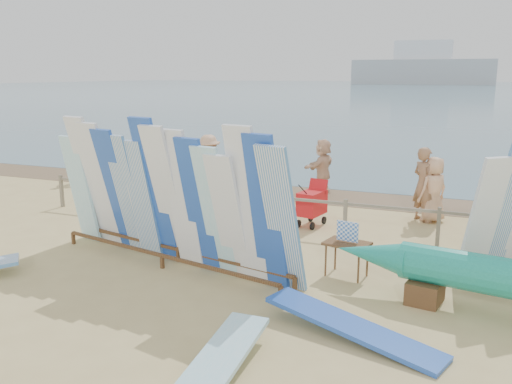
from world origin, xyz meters
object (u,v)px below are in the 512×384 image
at_px(beachgoer_7, 423,184).
at_px(beachgoer_5, 323,167).
at_px(vendor_table, 347,258).
at_px(flat_board_d, 352,337).
at_px(beachgoer_1, 158,172).
at_px(beach_chair_right, 275,211).
at_px(stroller, 312,208).
at_px(beachgoer_4, 275,183).
at_px(beach_chair_left, 251,212).
at_px(beachgoer_6, 434,190).
at_px(main_surfboard_rack, 168,201).
at_px(beachgoer_3, 209,167).
at_px(beachgoer_extra_1, 83,158).

distance_m(beachgoer_7, beachgoer_5, 3.73).
xyz_separation_m(vendor_table, flat_board_d, (0.60, -2.32, -0.35)).
bearing_deg(beachgoer_5, beachgoer_1, -52.38).
height_order(beach_chair_right, beachgoer_1, beachgoer_1).
xyz_separation_m(stroller, beachgoer_4, (-1.30, 0.96, 0.34)).
distance_m(vendor_table, beach_chair_left, 4.19).
bearing_deg(stroller, beachgoer_4, 155.48).
distance_m(flat_board_d, beach_chair_left, 6.35).
height_order(beach_chair_left, beachgoer_7, beachgoer_7).
relative_size(beachgoer_4, beachgoer_6, 0.95).
distance_m(stroller, beachgoer_7, 2.92).
distance_m(beach_chair_left, beachgoer_1, 3.95).
relative_size(main_surfboard_rack, beachgoer_6, 3.46).
distance_m(beachgoer_3, beachgoer_6, 6.40).
bearing_deg(beach_chair_left, stroller, 13.42).
relative_size(flat_board_d, beachgoer_4, 1.72).
distance_m(flat_board_d, beachgoer_1, 9.91).
bearing_deg(beach_chair_right, beachgoer_7, 14.67).
height_order(beach_chair_right, beachgoer_extra_1, beachgoer_extra_1).
bearing_deg(beachgoer_5, beach_chair_left, -1.49).
bearing_deg(beachgoer_1, stroller, -76.76).
bearing_deg(main_surfboard_rack, beachgoer_3, 121.89).
distance_m(beachgoer_1, beachgoer_5, 4.98).
height_order(beachgoer_1, beachgoer_5, beachgoer_5).
distance_m(vendor_table, flat_board_d, 2.42).
bearing_deg(beachgoer_5, stroller, 22.36).
bearing_deg(beachgoer_5, beachgoer_7, 68.65).
relative_size(stroller, beachgoer_5, 0.65).
xyz_separation_m(stroller, beachgoer_6, (2.71, 1.46, 0.38)).
xyz_separation_m(beachgoer_7, beachgoer_1, (-7.60, -0.17, -0.16)).
bearing_deg(flat_board_d, beach_chair_right, 48.04).
bearing_deg(beach_chair_right, flat_board_d, -69.68).
xyz_separation_m(main_surfboard_rack, flat_board_d, (3.90, -1.64, -1.29)).
relative_size(vendor_table, beach_chair_right, 1.06).
bearing_deg(beachgoer_extra_1, beach_chair_right, 4.05).
height_order(flat_board_d, beachgoer_1, beachgoer_1).
bearing_deg(beachgoer_6, beach_chair_right, -24.31).
xyz_separation_m(beachgoer_7, beachgoer_5, (-3.13, 2.02, -0.08)).
xyz_separation_m(beach_chair_left, beachgoer_3, (-2.16, 1.95, 0.70)).
xyz_separation_m(beachgoer_extra_1, beachgoer_6, (11.51, -0.95, -0.00)).
relative_size(stroller, beachgoer_6, 0.68).
xyz_separation_m(main_surfboard_rack, beachgoer_7, (4.24, 5.22, -0.35)).
height_order(beachgoer_4, beachgoer_5, beachgoer_5).
bearing_deg(beachgoer_1, vendor_table, -95.46).
height_order(beachgoer_extra_1, beachgoer_1, beachgoer_extra_1).
xyz_separation_m(beachgoer_7, beachgoer_6, (0.26, -0.04, -0.11)).
bearing_deg(beachgoer_1, main_surfboard_rack, -118.58).
relative_size(vendor_table, beachgoer_4, 0.66).
height_order(main_surfboard_rack, stroller, main_surfboard_rack).
relative_size(beachgoer_3, beachgoer_7, 1.01).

